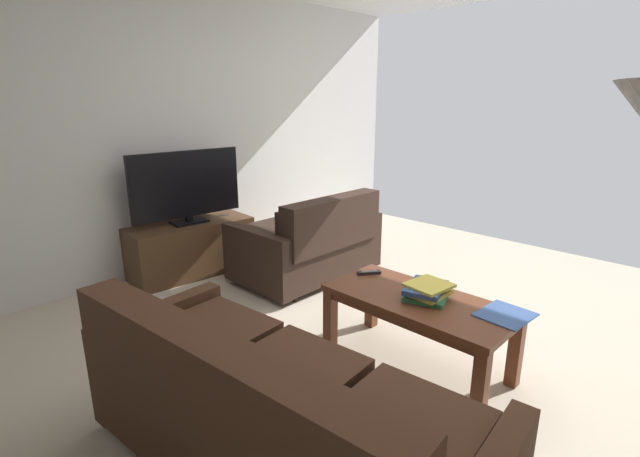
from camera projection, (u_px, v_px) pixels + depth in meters
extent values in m
cube|color=beige|center=(430.00, 348.00, 3.11)|extent=(5.39, 5.51, 0.01)
cube|color=silver|center=(201.00, 129.00, 4.55)|extent=(0.12, 5.51, 2.65)
cylinder|color=black|center=(226.00, 374.00, 2.76)|extent=(0.05, 0.05, 0.06)
cylinder|color=black|center=(125.00, 432.00, 2.28)|extent=(0.05, 0.05, 0.06)
cube|color=#472B1C|center=(279.00, 429.00, 2.01)|extent=(1.74, 0.91, 0.35)
cube|color=#472B1C|center=(395.00, 442.00, 1.62)|extent=(0.58, 0.72, 0.10)
cube|color=#472B1C|center=(281.00, 382.00, 1.96)|extent=(0.58, 0.72, 0.10)
cube|color=#472B1C|center=(200.00, 340.00, 2.30)|extent=(0.58, 0.72, 0.10)
cube|color=#472B1C|center=(215.00, 397.00, 1.67)|extent=(1.68, 0.33, 0.45)
cube|color=#472B1C|center=(359.00, 451.00, 1.41)|extent=(0.51, 0.17, 0.31)
cube|color=#472B1C|center=(238.00, 382.00, 1.75)|extent=(0.51, 0.17, 0.31)
cube|color=#472B1C|center=(156.00, 336.00, 2.09)|extent=(0.51, 0.17, 0.31)
cube|color=#472B1C|center=(162.00, 348.00, 2.52)|extent=(0.17, 0.77, 0.51)
cylinder|color=black|center=(314.00, 253.00, 4.90)|extent=(0.05, 0.05, 0.06)
cylinder|color=black|center=(245.00, 276.00, 4.26)|extent=(0.05, 0.05, 0.06)
cylinder|color=black|center=(364.00, 269.00, 4.44)|extent=(0.05, 0.05, 0.06)
cylinder|color=black|center=(295.00, 298.00, 3.80)|extent=(0.05, 0.05, 0.06)
cube|color=#33231C|center=(305.00, 252.00, 4.29)|extent=(0.81, 1.08, 0.36)
cube|color=#33231C|center=(324.00, 222.00, 4.43)|extent=(0.71, 0.50, 0.10)
cube|color=#33231C|center=(282.00, 234.00, 4.06)|extent=(0.71, 0.50, 0.10)
cube|color=#33231C|center=(333.00, 223.00, 3.97)|extent=(0.18, 1.08, 0.44)
cube|color=#33231C|center=(344.00, 215.00, 4.23)|extent=(0.12, 0.48, 0.31)
cube|color=#33231C|center=(301.00, 226.00, 3.85)|extent=(0.12, 0.48, 0.31)
cube|color=#33231C|center=(347.00, 232.00, 4.68)|extent=(0.81, 0.10, 0.52)
cube|color=#33231C|center=(255.00, 260.00, 3.87)|extent=(0.81, 0.10, 0.52)
cube|color=brown|center=(419.00, 301.00, 2.78)|extent=(1.14, 0.53, 0.04)
cube|color=brown|center=(418.00, 308.00, 2.80)|extent=(1.05, 0.48, 0.05)
cube|color=brown|center=(515.00, 353.00, 2.65)|extent=(0.07, 0.07, 0.42)
cube|color=brown|center=(372.00, 299.00, 3.35)|extent=(0.07, 0.07, 0.42)
cube|color=brown|center=(480.00, 386.00, 2.34)|extent=(0.07, 0.07, 0.42)
cube|color=brown|center=(330.00, 320.00, 3.05)|extent=(0.07, 0.07, 0.42)
cube|color=#4C331E|center=(192.00, 248.00, 4.36)|extent=(0.54, 1.17, 0.50)
cube|color=black|center=(186.00, 245.00, 4.45)|extent=(0.09, 0.97, 0.30)
cube|color=black|center=(189.00, 248.00, 4.36)|extent=(0.22, 0.25, 0.06)
cube|color=black|center=(189.00, 222.00, 4.28)|extent=(0.22, 0.33, 0.02)
cube|color=black|center=(189.00, 218.00, 4.27)|extent=(0.04, 0.06, 0.06)
cube|color=black|center=(186.00, 184.00, 4.19)|extent=(0.12, 1.05, 0.61)
cube|color=black|center=(185.00, 184.00, 4.20)|extent=(0.08, 1.02, 0.58)
cube|color=#337F51|center=(427.00, 295.00, 2.78)|extent=(0.31, 0.33, 0.03)
cube|color=#E0CC4C|center=(429.00, 293.00, 2.76)|extent=(0.20, 0.25, 0.03)
cube|color=#385693|center=(426.00, 288.00, 2.76)|extent=(0.28, 0.34, 0.03)
cube|color=#E0CC4C|center=(429.00, 285.00, 2.74)|extent=(0.25, 0.27, 0.02)
cube|color=black|center=(369.00, 273.00, 3.15)|extent=(0.13, 0.16, 0.02)
cube|color=#59595B|center=(369.00, 271.00, 3.15)|extent=(0.09, 0.11, 0.00)
cube|color=#385693|center=(505.00, 315.00, 2.55)|extent=(0.28, 0.31, 0.01)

